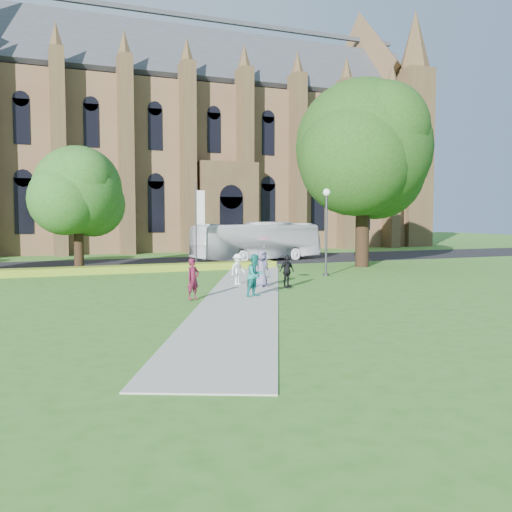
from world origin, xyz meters
name	(u,v)px	position (x,y,z in m)	size (l,w,h in m)	color
ground	(252,297)	(0.00, 0.00, 0.00)	(160.00, 160.00, 0.00)	#396C20
road	(153,263)	(0.00, 20.00, 0.01)	(160.00, 10.00, 0.02)	black
footpath	(244,293)	(0.00, 1.00, 0.02)	(3.20, 30.00, 0.04)	#B2B2A8
flower_hedge	(146,268)	(-2.00, 13.20, 0.23)	(18.00, 1.40, 0.45)	gold
cathedral	(201,134)	(10.00, 39.73, 12.98)	(52.60, 18.25, 28.00)	brown
streetlamp	(326,221)	(7.50, 6.50, 3.30)	(0.44, 0.44, 5.24)	#38383D
large_tree	(363,148)	(13.00, 11.00, 8.37)	(9.60, 9.60, 13.20)	#332114
street_tree_1	(78,190)	(-6.00, 14.50, 5.22)	(5.60, 5.60, 8.05)	#332114
banner_pole_0	(198,219)	(2.11, 15.20, 3.39)	(0.70, 0.10, 6.00)	#38383D
tour_coach	(257,241)	(8.19, 18.75, 1.58)	(2.61, 11.17, 3.11)	silver
pedestrian_0	(193,279)	(-2.73, -0.02, 0.92)	(0.64, 0.42, 1.75)	#5A142A
pedestrian_1	(255,275)	(0.05, -0.26, 0.98)	(0.91, 0.71, 1.88)	#187C73
pedestrian_2	(238,269)	(0.95, 4.19, 0.84)	(1.04, 0.60, 1.61)	white
pedestrian_3	(287,271)	(2.76, 2.13, 0.85)	(0.95, 0.40, 1.63)	black
pedestrian_4	(262,269)	(1.69, 2.80, 0.96)	(0.90, 0.58, 1.84)	slate
parasol	(264,244)	(1.87, 2.90, 2.19)	(0.70, 0.70, 0.62)	#CD9199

